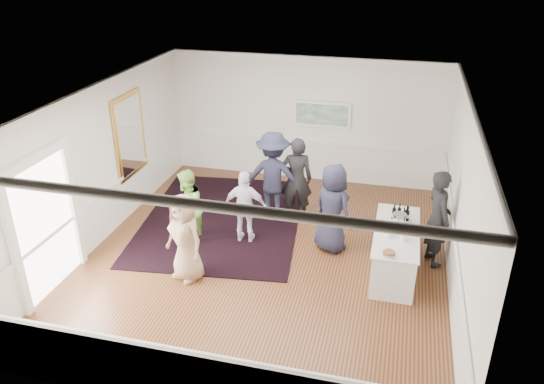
% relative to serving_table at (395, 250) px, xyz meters
% --- Properties ---
extents(floor, '(8.00, 8.00, 0.00)m').
position_rel_serving_table_xyz_m(floor, '(-2.47, -0.11, -0.43)').
color(floor, brown).
rests_on(floor, ground).
extents(ceiling, '(7.00, 8.00, 0.02)m').
position_rel_serving_table_xyz_m(ceiling, '(-2.47, -0.11, 2.77)').
color(ceiling, white).
rests_on(ceiling, wall_back).
extents(wall_left, '(0.02, 8.00, 3.20)m').
position_rel_serving_table_xyz_m(wall_left, '(-5.97, -0.11, 1.17)').
color(wall_left, white).
rests_on(wall_left, floor).
extents(wall_right, '(0.02, 8.00, 3.20)m').
position_rel_serving_table_xyz_m(wall_right, '(1.03, -0.11, 1.17)').
color(wall_right, white).
rests_on(wall_right, floor).
extents(wall_back, '(7.00, 0.02, 3.20)m').
position_rel_serving_table_xyz_m(wall_back, '(-2.47, 3.89, 1.17)').
color(wall_back, white).
rests_on(wall_back, floor).
extents(wall_front, '(7.00, 0.02, 3.20)m').
position_rel_serving_table_xyz_m(wall_front, '(-2.47, -4.11, 1.17)').
color(wall_front, white).
rests_on(wall_front, floor).
extents(wainscoting, '(7.00, 8.00, 1.00)m').
position_rel_serving_table_xyz_m(wainscoting, '(-2.47, -0.11, 0.07)').
color(wainscoting, white).
rests_on(wainscoting, floor).
extents(mirror, '(0.05, 1.25, 1.85)m').
position_rel_serving_table_xyz_m(mirror, '(-5.93, 1.19, 1.37)').
color(mirror, gold).
rests_on(mirror, wall_left).
extents(doorway, '(0.10, 1.78, 2.56)m').
position_rel_serving_table_xyz_m(doorway, '(-5.92, -2.01, 0.98)').
color(doorway, white).
rests_on(doorway, wall_left).
extents(landscape_painting, '(1.44, 0.06, 0.66)m').
position_rel_serving_table_xyz_m(landscape_painting, '(-2.07, 3.84, 1.35)').
color(landscape_painting, white).
rests_on(landscape_painting, wall_back).
extents(area_rug, '(3.92, 4.85, 0.02)m').
position_rel_serving_table_xyz_m(area_rug, '(-3.82, 1.11, -0.42)').
color(area_rug, black).
rests_on(area_rug, floor).
extents(serving_table, '(0.81, 2.13, 0.86)m').
position_rel_serving_table_xyz_m(serving_table, '(0.00, 0.00, 0.00)').
color(serving_table, silver).
rests_on(serving_table, floor).
extents(bartender, '(0.69, 0.82, 1.93)m').
position_rel_serving_table_xyz_m(bartender, '(0.73, 0.49, 0.53)').
color(bartender, black).
rests_on(bartender, floor).
extents(guest_tan, '(0.98, 0.84, 1.69)m').
position_rel_serving_table_xyz_m(guest_tan, '(-3.71, -1.17, 0.41)').
color(guest_tan, '#A28265').
rests_on(guest_tan, floor).
extents(guest_green, '(0.76, 0.89, 1.61)m').
position_rel_serving_table_xyz_m(guest_green, '(-4.15, 0.01, 0.37)').
color(guest_green, '#7DBB4B').
rests_on(guest_green, floor).
extents(guest_lilac, '(0.94, 0.43, 1.56)m').
position_rel_serving_table_xyz_m(guest_lilac, '(-3.04, 0.38, 0.35)').
color(guest_lilac, silver).
rests_on(guest_lilac, floor).
extents(guest_dark_a, '(1.38, 0.88, 2.03)m').
position_rel_serving_table_xyz_m(guest_dark_a, '(-2.74, 1.52, 0.58)').
color(guest_dark_a, '#202136').
rests_on(guest_dark_a, floor).
extents(guest_dark_b, '(0.78, 0.60, 1.91)m').
position_rel_serving_table_xyz_m(guest_dark_b, '(-2.23, 1.62, 0.52)').
color(guest_dark_b, black).
rests_on(guest_dark_b, floor).
extents(guest_navy, '(1.07, 1.00, 1.84)m').
position_rel_serving_table_xyz_m(guest_navy, '(-1.27, 0.50, 0.48)').
color(guest_navy, '#202136').
rests_on(guest_navy, floor).
extents(wine_bottles, '(0.33, 0.21, 0.31)m').
position_rel_serving_table_xyz_m(wine_bottles, '(0.04, 0.47, 0.58)').
color(wine_bottles, black).
rests_on(wine_bottles, serving_table).
extents(juice_pitchers, '(0.37, 0.36, 0.24)m').
position_rel_serving_table_xyz_m(juice_pitchers, '(-0.04, -0.22, 0.55)').
color(juice_pitchers, '#6BB942').
rests_on(juice_pitchers, serving_table).
extents(ice_bucket, '(0.26, 0.26, 0.24)m').
position_rel_serving_table_xyz_m(ice_bucket, '(0.02, 0.20, 0.54)').
color(ice_bucket, silver).
rests_on(ice_bucket, serving_table).
extents(nut_bowl, '(0.24, 0.24, 0.08)m').
position_rel_serving_table_xyz_m(nut_bowl, '(-0.10, -0.89, 0.46)').
color(nut_bowl, white).
rests_on(nut_bowl, serving_table).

